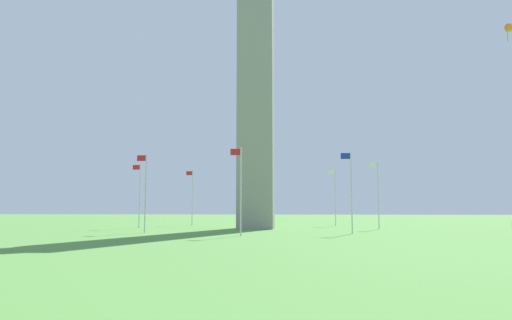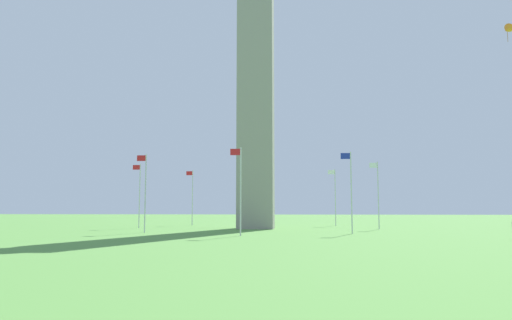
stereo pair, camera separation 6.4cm
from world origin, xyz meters
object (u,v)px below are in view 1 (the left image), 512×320
Objects in this scene: flagpole_e at (240,187)px; flagpole_se at (351,189)px; flagpole_ne at (145,189)px; flagpole_s at (378,192)px; flagpole_nw at (192,195)px; obelisk_monument at (256,71)px; flagpole_n at (139,193)px; flagpole_w at (265,196)px; flagpole_sw at (335,195)px; kite_orange_delta at (507,30)px.

flagpole_e is 1.00× the size of flagpole_se.
flagpole_s is at bearing -157.50° from flagpole_ne.
flagpole_nw is (-0.00, -22.39, 0.00)m from flagpole_ne.
flagpole_e is (-11.20, 4.64, 0.00)m from flagpole_ne.
obelisk_monument is 22.91m from flagpole_n.
flagpole_s is 1.00× the size of flagpole_w.
flagpole_ne is 1.00× the size of flagpole_sw.
flagpole_sw is 22.39m from flagpole_nw.
kite_orange_delta is (-38.57, 1.22, 16.36)m from flagpole_ne.
flagpole_se is (-22.39, 0.00, 0.00)m from flagpole_ne.
flagpole_n is 1.00× the size of flagpole_sw.
flagpole_ne is 22.39m from flagpole_nw.
obelisk_monument is 4.90× the size of flagpole_nw.
flagpole_se is 1.00× the size of flagpole_sw.
obelisk_monument is at bearing -0.00° from flagpole_s.
obelisk_monument reaches higher than flagpole_w.
obelisk_monument is 4.90× the size of flagpole_n.
flagpole_s is (-31.67, 0.00, 0.00)m from flagpole_n.
kite_orange_delta is (-27.32, 12.42, -0.14)m from obelisk_monument.
flagpole_se is (-11.14, 11.20, -16.50)m from obelisk_monument.
kite_orange_delta is at bearing 178.19° from flagpole_ne.
flagpole_s is at bearing -135.00° from flagpole_e.
flagpole_sw is 1.00× the size of flagpole_w.
flagpole_ne is at bearing -22.50° from flagpole_e.
flagpole_se is 1.00× the size of flagpole_nw.
kite_orange_delta is (-27.37, 28.25, 16.36)m from flagpole_w.
flagpole_w and flagpole_nw have the same top height.
flagpole_n is 1.00× the size of flagpole_w.
flagpole_nw is (22.39, -0.00, 0.00)m from flagpole_sw.
kite_orange_delta reaches higher than flagpole_ne.
flagpole_e is at bearing 89.80° from obelisk_monument.
kite_orange_delta reaches higher than flagpole_se.
flagpole_se and flagpole_nw have the same top height.
flagpole_e is 32.07m from kite_orange_delta.
flagpole_e and flagpole_w have the same top height.
kite_orange_delta reaches higher than flagpole_sw.
kite_orange_delta is at bearing 132.89° from flagpole_s.
flagpole_n and flagpole_ne have the same top height.
flagpole_w is at bearing -135.00° from flagpole_n.
obelisk_monument is 22.87m from flagpole_e.
flagpole_nw is at bearing -90.00° from flagpole_ne.
flagpole_e is at bearing 157.50° from flagpole_ne.
obelisk_monument is 4.90× the size of flagpole_ne.
kite_orange_delta is at bearing 175.68° from flagpole_se.
flagpole_e is 22.39m from flagpole_s.
flagpole_w is at bearing -112.50° from flagpole_ne.
flagpole_sw and flagpole_w have the same top height.
obelisk_monument is 30.01m from kite_orange_delta.
flagpole_s is at bearing 112.50° from flagpole_sw.
flagpole_w is 12.12m from flagpole_nw.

